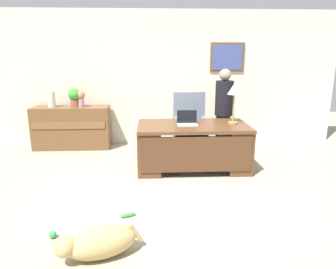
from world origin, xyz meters
name	(u,v)px	position (x,y,z in m)	size (l,w,h in m)	color
ground_plane	(177,193)	(0.00, 0.00, 0.00)	(12.00, 12.00, 0.00)	#9E937F
back_wall	(168,79)	(0.01, 2.60, 1.35)	(7.00, 0.16, 2.70)	beige
desk	(193,145)	(0.33, 0.96, 0.40)	(1.77, 0.98, 0.74)	brown
credenza	(72,128)	(-1.93, 2.25, 0.42)	(1.49, 0.50, 0.83)	brown
armchair	(190,127)	(0.39, 1.85, 0.50)	(0.60, 0.59, 1.14)	slate
person_standing	(224,112)	(0.97, 1.63, 0.82)	(0.32, 0.32, 1.59)	#262323
dog_lying	(98,243)	(-0.83, -1.34, 0.15)	(0.78, 0.50, 0.30)	tan
laptop	(187,121)	(0.24, 0.98, 0.79)	(0.32, 0.22, 0.22)	#B2B5BA
desk_lamp	(234,91)	(1.00, 1.05, 1.26)	(0.22, 0.22, 0.66)	#9E8447
vase_with_flowers	(81,98)	(-1.72, 2.25, 1.02)	(0.17, 0.17, 0.32)	#BB919B
vase_empty	(52,99)	(-2.29, 2.25, 0.99)	(0.15, 0.15, 0.31)	silver
potted_plant	(75,97)	(-1.84, 2.25, 1.03)	(0.24, 0.24, 0.36)	brown
dog_toy_ball	(53,235)	(-1.35, -1.00, 0.04)	(0.08, 0.08, 0.08)	green
dog_toy_bone	(128,215)	(-0.61, -0.61, 0.03)	(0.18, 0.05, 0.05)	green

